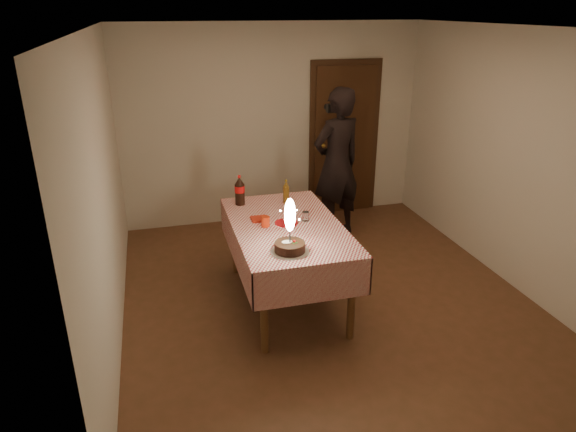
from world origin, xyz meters
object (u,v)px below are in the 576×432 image
object	(u,v)px
amber_bottle_right	(286,192)
birthday_cake	(290,238)
photographer	(337,164)
clear_cup	(306,216)
red_plate	(286,223)
dining_table	(287,235)
red_cup	(266,221)
cola_bottle	(240,191)

from	to	relation	value
amber_bottle_right	birthday_cake	bearing A→B (deg)	-103.20
birthday_cake	photographer	world-z (taller)	photographer
amber_bottle_right	clear_cup	bearing A→B (deg)	-83.70
birthday_cake	red_plate	xyz separation A→B (m)	(0.13, 0.60, -0.12)
dining_table	red_cup	xyz separation A→B (m)	(-0.20, 0.01, 0.16)
birthday_cake	photographer	size ratio (longest dim) A/B	0.25
birthday_cake	red_cup	size ratio (longest dim) A/B	4.79
photographer	birthday_cake	bearing A→B (deg)	-119.69
dining_table	red_plate	bearing A→B (deg)	81.31
dining_table	birthday_cake	xyz separation A→B (m)	(-0.12, -0.57, 0.24)
birthday_cake	clear_cup	size ratio (longest dim) A/B	5.32
clear_cup	amber_bottle_right	bearing A→B (deg)	96.30
clear_cup	amber_bottle_right	distance (m)	0.53
red_plate	cola_bottle	xyz separation A→B (m)	(-0.34, 0.61, 0.15)
clear_cup	red_cup	bearing A→B (deg)	-175.13
birthday_cake	photographer	distance (m)	2.32
red_plate	dining_table	bearing A→B (deg)	-98.69
birthday_cake	amber_bottle_right	world-z (taller)	birthday_cake
clear_cup	amber_bottle_right	size ratio (longest dim) A/B	0.35
red_plate	cola_bottle	size ratio (longest dim) A/B	0.69
red_cup	photographer	distance (m)	1.89
clear_cup	amber_bottle_right	xyz separation A→B (m)	(-0.06, 0.52, 0.07)
dining_table	red_plate	size ratio (longest dim) A/B	7.82
red_cup	photographer	size ratio (longest dim) A/B	0.05
dining_table	amber_bottle_right	xyz separation A→B (m)	(0.14, 0.56, 0.23)
red_plate	clear_cup	xyz separation A→B (m)	(0.20, 0.01, 0.04)
clear_cup	cola_bottle	world-z (taller)	cola_bottle
dining_table	amber_bottle_right	world-z (taller)	amber_bottle_right
red_cup	cola_bottle	distance (m)	0.66
clear_cup	dining_table	bearing A→B (deg)	-168.04
birthday_cake	amber_bottle_right	bearing A→B (deg)	76.80
clear_cup	cola_bottle	bearing A→B (deg)	131.66
birthday_cake	red_cup	world-z (taller)	birthday_cake
dining_table	clear_cup	bearing A→B (deg)	11.96
birthday_cake	amber_bottle_right	size ratio (longest dim) A/B	1.88
dining_table	birthday_cake	distance (m)	0.63
dining_table	clear_cup	world-z (taller)	clear_cup
cola_bottle	photographer	xyz separation A→B (m)	(1.36, 0.80, -0.05)
cola_bottle	amber_bottle_right	size ratio (longest dim) A/B	1.25
birthday_cake	cola_bottle	bearing A→B (deg)	99.86
photographer	clear_cup	bearing A→B (deg)	-120.50
dining_table	cola_bottle	distance (m)	0.77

